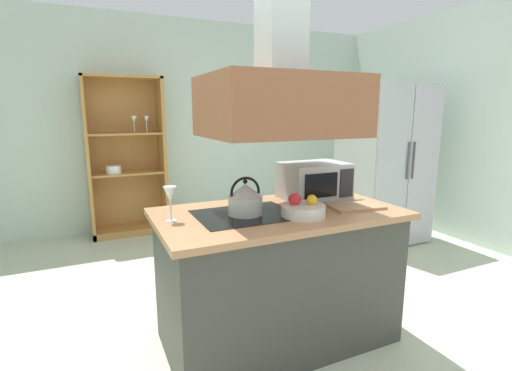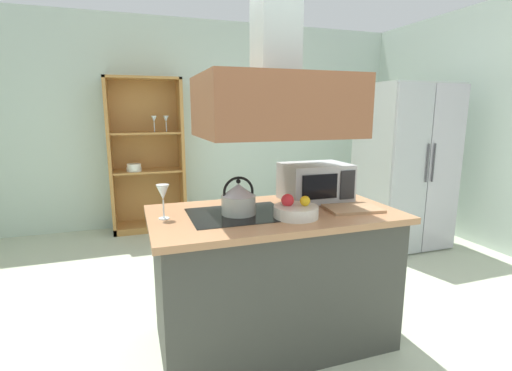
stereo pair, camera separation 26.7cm
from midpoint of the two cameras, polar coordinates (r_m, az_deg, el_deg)
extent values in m
plane|color=beige|center=(2.78, 5.07, -22.01)|extent=(7.80, 7.80, 0.00)
cube|color=silver|center=(5.21, -8.32, 9.28)|extent=(6.00, 0.12, 2.70)
cube|color=#3E3E38|center=(2.54, 5.74, -14.23)|extent=(1.47, 0.77, 0.86)
cube|color=#B27B53|center=(2.38, 5.95, -4.43)|extent=(1.55, 0.85, 0.04)
cube|color=black|center=(2.29, 0.66, -4.44)|extent=(0.60, 0.47, 0.00)
cube|color=brown|center=(2.30, 6.30, 11.93)|extent=(0.90, 0.70, 0.36)
cube|color=#B4BBB7|center=(4.60, 23.12, 2.72)|extent=(0.90, 0.72, 1.82)
cube|color=#B4B7BC|center=(4.17, 24.23, 1.84)|extent=(0.44, 0.03, 1.78)
cube|color=#BCB8C3|center=(4.49, 28.44, 2.07)|extent=(0.44, 0.03, 1.78)
cylinder|color=#4C4C51|center=(4.27, 26.42, 3.08)|extent=(0.02, 0.02, 0.40)
cylinder|color=#4C4C51|center=(4.33, 27.17, 3.11)|extent=(0.02, 0.02, 0.40)
cube|color=#B88040|center=(4.89, -19.99, 4.07)|extent=(0.04, 0.40, 1.93)
cube|color=#B88040|center=(4.95, -9.82, 4.67)|extent=(0.04, 0.40, 1.93)
cube|color=#B88040|center=(4.88, -15.46, 15.53)|extent=(0.91, 0.40, 0.03)
cube|color=#B88040|center=(5.09, -14.35, -6.01)|extent=(0.91, 0.40, 0.08)
cube|color=#B88040|center=(5.08, -15.04, 4.63)|extent=(0.91, 0.02, 1.93)
cube|color=#B88040|center=(4.92, -14.77, 2.16)|extent=(0.83, 0.36, 0.02)
cube|color=#B88040|center=(4.87, -15.05, 7.77)|extent=(0.83, 0.36, 0.02)
cylinder|color=white|center=(4.86, -16.67, 2.38)|extent=(0.18, 0.18, 0.05)
cylinder|color=white|center=(4.85, -16.70, 2.91)|extent=(0.17, 0.17, 0.05)
cylinder|color=silver|center=(4.84, -13.76, 8.67)|extent=(0.01, 0.01, 0.12)
cone|color=silver|center=(4.83, -13.81, 9.85)|extent=(0.07, 0.07, 0.08)
cylinder|color=silver|center=(4.85, -12.02, 8.75)|extent=(0.01, 0.01, 0.12)
cone|color=silver|center=(4.85, -12.07, 9.93)|extent=(0.07, 0.07, 0.08)
cylinder|color=beige|center=(2.28, 0.66, -3.01)|extent=(0.21, 0.21, 0.12)
cone|color=silver|center=(2.26, 0.67, -0.68)|extent=(0.20, 0.20, 0.07)
sphere|color=black|center=(2.25, 0.67, 0.61)|extent=(0.03, 0.03, 0.03)
torus|color=black|center=(2.26, 0.67, -1.07)|extent=(0.19, 0.02, 0.19)
cube|color=tan|center=(2.51, 17.57, -3.41)|extent=(0.37, 0.28, 0.02)
cube|color=#B7BABF|center=(2.70, 11.82, 0.54)|extent=(0.46, 0.34, 0.26)
cube|color=black|center=(2.53, 12.74, -0.23)|extent=(0.26, 0.01, 0.17)
cube|color=#262628|center=(2.65, 16.65, 0.07)|extent=(0.11, 0.01, 0.20)
cylinder|color=silver|center=(2.24, -10.59, -5.01)|extent=(0.06, 0.06, 0.01)
cylinder|color=silver|center=(2.22, -10.64, -3.57)|extent=(0.01, 0.01, 0.11)
cone|color=silver|center=(2.20, -10.74, -1.05)|extent=(0.08, 0.08, 0.09)
cylinder|color=silver|center=(2.25, 9.53, -4.02)|extent=(0.27, 0.27, 0.07)
sphere|color=yellow|center=(2.25, 10.90, -2.38)|extent=(0.06, 0.06, 0.06)
sphere|color=red|center=(2.25, 8.26, -2.29)|extent=(0.08, 0.08, 0.08)
camera|label=1|loc=(0.13, -87.14, 0.57)|focal=26.15mm
camera|label=2|loc=(0.13, 92.86, -0.57)|focal=26.15mm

